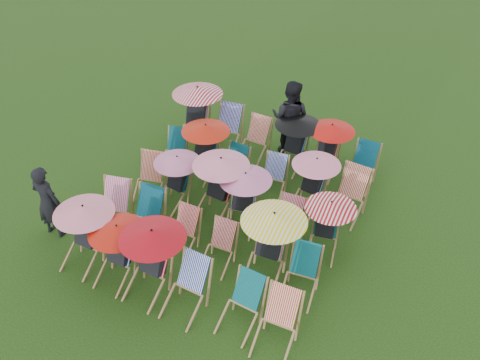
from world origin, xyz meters
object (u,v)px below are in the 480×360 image
at_px(deckchair_29, 362,167).
at_px(deckchair_0, 83,234).
at_px(deckchair_5, 277,325).
at_px(person_rear, 290,118).
at_px(person_left, 47,202).

bearing_deg(deckchair_29, deckchair_0, -128.26).
distance_m(deckchair_5, deckchair_29, 4.72).
bearing_deg(deckchair_0, person_rear, 69.45).
relative_size(deckchair_29, person_left, 0.56).
bearing_deg(person_left, person_rear, -124.51).
bearing_deg(deckchair_5, deckchair_0, 176.71).
height_order(deckchair_29, person_rear, person_rear).
relative_size(deckchair_0, person_rear, 0.69).
relative_size(deckchair_0, deckchair_5, 1.38).
relative_size(person_left, person_rear, 0.86).
distance_m(deckchair_29, person_rear, 2.02).
bearing_deg(deckchair_29, person_left, -137.33).
bearing_deg(person_rear, deckchair_5, 106.31).
relative_size(deckchair_0, person_left, 0.81).
bearing_deg(person_left, deckchair_29, -140.70).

